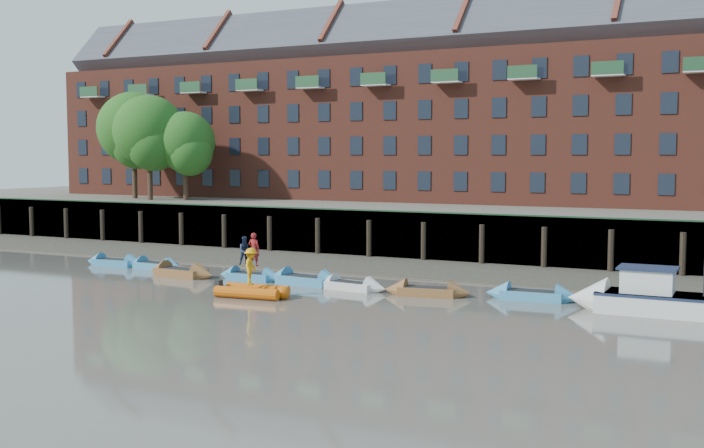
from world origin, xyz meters
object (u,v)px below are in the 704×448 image
Objects in this scene: rowboat_3 at (251,276)px; rowboat_6 at (427,291)px; rowboat_4 at (305,280)px; rowboat_5 at (351,286)px; rowboat_7 at (532,295)px; rib_tender at (255,291)px; rowboat_1 at (155,266)px; person_rib_crew at (251,266)px; rowboat_0 at (115,262)px; motor_launch at (632,297)px; rowboat_2 at (181,272)px; person_rower_b at (245,251)px; person_rower_a at (254,249)px.

rowboat_6 is at bearing -4.03° from rowboat_3.
rowboat_4 reaches higher than rowboat_5.
rowboat_6 is (10.81, -0.42, 0.02)m from rowboat_3.
rowboat_7 is 1.23× the size of rib_tender.
person_rib_crew is at bearing -24.44° from rowboat_1.
rowboat_0 is 1.16× the size of rib_tender.
motor_launch is at bearing 8.18° from rib_tender.
rowboat_2 reaches higher than rowboat_7.
rowboat_5 is 14.03m from motor_launch.
person_rower_b is (-4.04, 0.25, 1.38)m from rowboat_4.
person_rower_b reaches higher than rowboat_4.
rowboat_5 is 6.56m from person_rower_a.
rowboat_6 is at bearing -80.17° from person_rib_crew.
rowboat_0 is 26.86m from rowboat_7.
motor_launch is (9.77, 0.05, 0.45)m from rowboat_6.
rowboat_1 is at bearing -3.05° from motor_launch.
motor_launch reaches higher than rowboat_1.
rowboat_4 is 3.03m from rowboat_5.
rowboat_5 is at bearing -46.17° from person_rower_b.
rowboat_6 is (4.25, 0.03, 0.01)m from rowboat_5.
person_rower_a reaches higher than person_rower_b.
rowboat_1 reaches higher than rib_tender.
rowboat_6 reaches higher than rowboat_5.
rib_tender is at bearing 13.63° from motor_launch.
rowboat_4 is 1.07× the size of rowboat_6.
motor_launch is 18.01m from person_rib_crew.
person_rower_a is (-3.36, 0.10, 1.50)m from rowboat_4.
motor_launch is at bearing -8.01° from rowboat_0.
rowboat_2 is 1.05× the size of rowboat_6.
rowboat_2 is 8.56m from person_rib_crew.
person_rib_crew is (-12.71, -5.39, 1.29)m from rowboat_7.
rib_tender is at bearing -23.79° from rowboat_1.
rowboat_1 is 12.38m from person_rib_crew.
rowboat_0 is 2.38× the size of person_rib_crew.
rowboat_2 is 1.26× the size of rib_tender.
rowboat_5 reaches higher than rowboat_3.
rowboat_6 reaches higher than rowboat_0.
rowboat_3 is 2.24× the size of person_rib_crew.
rowboat_1 is 23.59m from rowboat_7.
rowboat_5 is 0.66× the size of motor_launch.
rowboat_5 reaches higher than rib_tender.
motor_launch is (24.95, 0.32, 0.44)m from rowboat_2.
rowboat_2 is at bearing 0.67° from motor_launch.
rib_tender is at bearing -88.38° from person_rib_crew.
rowboat_1 is 0.86× the size of rowboat_4.
person_rib_crew reaches higher than rowboat_4.
person_rower_b is at bearing 155.21° from rowboat_3.
motor_launch is at bearing 4.75° from rowboat_2.
rowboat_0 is 14.64m from rowboat_4.
rowboat_5 is (14.33, -1.57, -0.00)m from rowboat_1.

